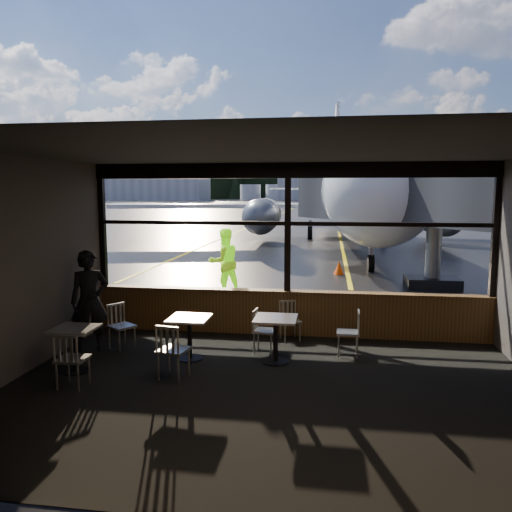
% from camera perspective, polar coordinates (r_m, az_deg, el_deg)
% --- Properties ---
extents(ground_plane, '(520.00, 520.00, 0.00)m').
position_cam_1_polar(ground_plane, '(130.02, 8.15, 5.90)').
color(ground_plane, black).
rests_on(ground_plane, ground).
extents(carpet_floor, '(8.00, 6.00, 0.01)m').
position_cam_1_polar(carpet_floor, '(7.62, 1.53, -15.17)').
color(carpet_floor, black).
rests_on(carpet_floor, ground).
extents(ceiling, '(8.00, 6.00, 0.04)m').
position_cam_1_polar(ceiling, '(7.06, 1.63, 12.01)').
color(ceiling, '#38332D').
rests_on(ceiling, ground).
extents(wall_left, '(0.04, 6.00, 3.50)m').
position_cam_1_polar(wall_left, '(8.58, -25.99, -1.28)').
color(wall_left, '#4A413B').
rests_on(wall_left, ground).
extents(wall_back, '(8.00, 0.04, 3.50)m').
position_cam_1_polar(wall_back, '(4.24, -3.37, -8.70)').
color(wall_back, '#4A413B').
rests_on(wall_back, ground).
extents(window_sill, '(8.00, 0.28, 0.90)m').
position_cam_1_polar(window_sill, '(10.32, 3.57, -6.57)').
color(window_sill, '#56371A').
rests_on(window_sill, ground).
extents(window_header, '(8.00, 0.18, 0.30)m').
position_cam_1_polar(window_header, '(10.03, 3.70, 9.73)').
color(window_header, black).
rests_on(window_header, ground).
extents(mullion_left, '(0.12, 0.12, 2.60)m').
position_cam_1_polar(mullion_left, '(11.10, -17.15, 3.24)').
color(mullion_left, black).
rests_on(mullion_left, ground).
extents(mullion_centre, '(0.12, 0.12, 2.60)m').
position_cam_1_polar(mullion_centre, '(10.05, 3.65, 3.16)').
color(mullion_centre, black).
rests_on(mullion_centre, ground).
extents(mullion_right, '(0.12, 0.12, 2.60)m').
position_cam_1_polar(mullion_right, '(10.48, 25.72, 2.63)').
color(mullion_right, black).
rests_on(mullion_right, ground).
extents(window_transom, '(8.00, 0.10, 0.08)m').
position_cam_1_polar(window_transom, '(10.04, 3.65, 3.73)').
color(window_transom, black).
rests_on(window_transom, ground).
extents(airliner, '(31.08, 36.77, 10.89)m').
position_cam_1_polar(airliner, '(30.85, 10.64, 11.84)').
color(airliner, white).
rests_on(airliner, ground_plane).
extents(jet_bridge, '(9.56, 11.68, 5.10)m').
position_cam_1_polar(jet_bridge, '(15.74, 18.66, 5.54)').
color(jet_bridge, '#2B2B2D').
rests_on(jet_bridge, ground_plane).
extents(cafe_table_near, '(0.72, 0.72, 0.79)m').
position_cam_1_polar(cafe_table_near, '(8.70, 2.25, -9.58)').
color(cafe_table_near, gray).
rests_on(cafe_table_near, carpet_floor).
extents(cafe_table_mid, '(0.69, 0.69, 0.76)m').
position_cam_1_polar(cafe_table_mid, '(8.93, -7.59, -9.31)').
color(cafe_table_mid, '#ACA69E').
rests_on(cafe_table_mid, carpet_floor).
extents(cafe_table_left, '(0.67, 0.67, 0.74)m').
position_cam_1_polar(cafe_table_left, '(8.77, -19.97, -10.06)').
color(cafe_table_left, '#A29C95').
rests_on(cafe_table_left, carpet_floor).
extents(chair_near_e, '(0.47, 0.47, 0.84)m').
position_cam_1_polar(chair_near_e, '(9.18, 10.47, -8.65)').
color(chair_near_e, beige).
rests_on(chair_near_e, carpet_floor).
extents(chair_near_w, '(0.48, 0.48, 0.81)m').
position_cam_1_polar(chair_near_w, '(9.19, 0.98, -8.60)').
color(chair_near_w, '#B5B0A3').
rests_on(chair_near_w, carpet_floor).
extents(chair_near_n, '(0.57, 0.57, 0.79)m').
position_cam_1_polar(chair_near_n, '(9.94, 3.92, -7.43)').
color(chair_near_n, '#ADA89C').
rests_on(chair_near_n, carpet_floor).
extents(chair_mid_s, '(0.58, 0.58, 0.91)m').
position_cam_1_polar(chair_mid_s, '(8.06, -9.40, -10.62)').
color(chair_mid_s, '#BDB7AA').
rests_on(chair_mid_s, carpet_floor).
extents(chair_mid_w, '(0.65, 0.65, 0.85)m').
position_cam_1_polar(chair_mid_w, '(9.74, -15.08, -7.81)').
color(chair_mid_w, beige).
rests_on(chair_mid_w, carpet_floor).
extents(chair_left_s, '(0.48, 0.48, 0.88)m').
position_cam_1_polar(chair_left_s, '(8.09, -20.22, -11.04)').
color(chair_left_s, beige).
rests_on(chair_left_s, carpet_floor).
extents(passenger, '(0.82, 0.74, 1.87)m').
position_cam_1_polar(passenger, '(9.69, -18.48, -4.91)').
color(passenger, black).
rests_on(passenger, carpet_floor).
extents(ground_crew, '(1.18, 1.13, 1.91)m').
position_cam_1_polar(ground_crew, '(14.20, -3.65, -0.69)').
color(ground_crew, '#BFF219').
rests_on(ground_crew, ground_plane).
extents(cone_nose, '(0.35, 0.35, 0.49)m').
position_cam_1_polar(cone_nose, '(18.09, 9.45, -1.33)').
color(cone_nose, '#F75907').
rests_on(cone_nose, ground_plane).
extents(hangar_left, '(45.00, 18.00, 11.00)m').
position_cam_1_polar(hangar_left, '(202.78, -12.08, 7.83)').
color(hangar_left, silver).
rests_on(hangar_left, ground_plane).
extents(hangar_mid, '(38.00, 15.00, 10.00)m').
position_cam_1_polar(hangar_mid, '(195.00, 8.31, 7.80)').
color(hangar_mid, silver).
rests_on(hangar_mid, ground_plane).
extents(hangar_right, '(50.00, 20.00, 12.00)m').
position_cam_1_polar(hangar_right, '(197.10, 26.19, 7.42)').
color(hangar_right, silver).
rests_on(hangar_right, ground_plane).
extents(fuel_tank_a, '(8.00, 8.00, 6.00)m').
position_cam_1_polar(fuel_tank_a, '(194.45, -0.65, 7.28)').
color(fuel_tank_a, silver).
rests_on(fuel_tank_a, ground_plane).
extents(fuel_tank_b, '(8.00, 8.00, 6.00)m').
position_cam_1_polar(fuel_tank_b, '(193.12, 2.31, 7.28)').
color(fuel_tank_b, silver).
rests_on(fuel_tank_b, ground_plane).
extents(fuel_tank_c, '(8.00, 8.00, 6.00)m').
position_cam_1_polar(fuel_tank_c, '(192.29, 5.30, 7.25)').
color(fuel_tank_c, silver).
rests_on(fuel_tank_c, ground_plane).
extents(treeline, '(360.00, 3.00, 12.00)m').
position_cam_1_polar(treeline, '(220.01, 8.35, 7.99)').
color(treeline, black).
rests_on(treeline, ground_plane).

